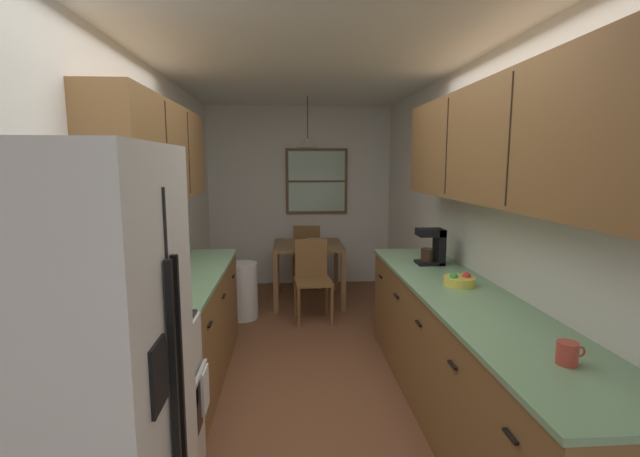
{
  "coord_description": "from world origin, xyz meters",
  "views": [
    {
      "loc": [
        -0.16,
        -2.82,
        1.75
      ],
      "look_at": [
        0.13,
        1.28,
        1.15
      ],
      "focal_mm": 25.02,
      "sensor_mm": 36.0,
      "label": 1
    }
  ],
  "objects_px": {
    "microwave_over_range": "(91,189)",
    "mug_by_coffeemaker": "(568,353)",
    "refrigerator": "(69,406)",
    "storage_canister": "(149,290)",
    "dining_table": "(308,253)",
    "table_serving_bowl": "(314,241)",
    "coffee_maker": "(433,246)",
    "dining_chair_near": "(312,276)",
    "fruit_bowl": "(460,280)",
    "trash_bin": "(242,291)",
    "dining_chair_far": "(307,253)",
    "stove_range": "(131,412)"
  },
  "relations": [
    {
      "from": "dining_chair_near",
      "to": "storage_canister",
      "type": "distance_m",
      "value": 2.53
    },
    {
      "from": "dining_chair_near",
      "to": "mug_by_coffeemaker",
      "type": "relative_size",
      "value": 7.1
    },
    {
      "from": "dining_table",
      "to": "mug_by_coffeemaker",
      "type": "bearing_deg",
      "value": -76.05
    },
    {
      "from": "table_serving_bowl",
      "to": "dining_chair_near",
      "type": "bearing_deg",
      "value": -95.3
    },
    {
      "from": "dining_chair_far",
      "to": "microwave_over_range",
      "type": "bearing_deg",
      "value": -106.87
    },
    {
      "from": "storage_canister",
      "to": "dining_table",
      "type": "bearing_deg",
      "value": 69.53
    },
    {
      "from": "dining_chair_near",
      "to": "dining_chair_far",
      "type": "relative_size",
      "value": 1.0
    },
    {
      "from": "dining_chair_near",
      "to": "storage_canister",
      "type": "bearing_deg",
      "value": -116.15
    },
    {
      "from": "stove_range",
      "to": "trash_bin",
      "type": "height_order",
      "value": "stove_range"
    },
    {
      "from": "trash_bin",
      "to": "storage_canister",
      "type": "relative_size",
      "value": 3.15
    },
    {
      "from": "stove_range",
      "to": "microwave_over_range",
      "type": "bearing_deg",
      "value": 179.97
    },
    {
      "from": "stove_range",
      "to": "trash_bin",
      "type": "distance_m",
      "value": 2.75
    },
    {
      "from": "trash_bin",
      "to": "mug_by_coffeemaker",
      "type": "height_order",
      "value": "mug_by_coffeemaker"
    },
    {
      "from": "stove_range",
      "to": "storage_canister",
      "type": "relative_size",
      "value": 5.4
    },
    {
      "from": "microwave_over_range",
      "to": "dining_chair_near",
      "type": "xyz_separation_m",
      "value": [
        1.2,
        2.65,
        -1.13
      ]
    },
    {
      "from": "fruit_bowl",
      "to": "table_serving_bowl",
      "type": "distance_m",
      "value": 2.7
    },
    {
      "from": "refrigerator",
      "to": "storage_canister",
      "type": "distance_m",
      "value": 1.13
    },
    {
      "from": "stove_range",
      "to": "dining_chair_far",
      "type": "height_order",
      "value": "stove_range"
    },
    {
      "from": "refrigerator",
      "to": "dining_table",
      "type": "distance_m",
      "value": 4.14
    },
    {
      "from": "refrigerator",
      "to": "table_serving_bowl",
      "type": "relative_size",
      "value": 8.37
    },
    {
      "from": "coffee_maker",
      "to": "table_serving_bowl",
      "type": "distance_m",
      "value": 2.11
    },
    {
      "from": "stove_range",
      "to": "microwave_over_range",
      "type": "relative_size",
      "value": 1.91
    },
    {
      "from": "refrigerator",
      "to": "coffee_maker",
      "type": "distance_m",
      "value": 2.93
    },
    {
      "from": "mug_by_coffeemaker",
      "to": "fruit_bowl",
      "type": "distance_m",
      "value": 1.25
    },
    {
      "from": "microwave_over_range",
      "to": "mug_by_coffeemaker",
      "type": "height_order",
      "value": "microwave_over_range"
    },
    {
      "from": "refrigerator",
      "to": "storage_canister",
      "type": "xyz_separation_m",
      "value": [
        -0.06,
        1.13,
        0.09
      ]
    },
    {
      "from": "microwave_over_range",
      "to": "fruit_bowl",
      "type": "height_order",
      "value": "microwave_over_range"
    },
    {
      "from": "stove_range",
      "to": "trash_bin",
      "type": "relative_size",
      "value": 1.72
    },
    {
      "from": "dining_chair_near",
      "to": "fruit_bowl",
      "type": "bearing_deg",
      "value": -63.64
    },
    {
      "from": "refrigerator",
      "to": "table_serving_bowl",
      "type": "bearing_deg",
      "value": 74.73
    },
    {
      "from": "dining_table",
      "to": "dining_chair_near",
      "type": "xyz_separation_m",
      "value": [
        0.02,
        -0.65,
        -0.13
      ]
    },
    {
      "from": "fruit_bowl",
      "to": "table_serving_bowl",
      "type": "bearing_deg",
      "value": 108.99
    },
    {
      "from": "stove_range",
      "to": "dining_chair_far",
      "type": "relative_size",
      "value": 1.22
    },
    {
      "from": "microwave_over_range",
      "to": "storage_canister",
      "type": "xyz_separation_m",
      "value": [
        0.11,
        0.43,
        -0.62
      ]
    },
    {
      "from": "refrigerator",
      "to": "mug_by_coffeemaker",
      "type": "distance_m",
      "value": 1.97
    },
    {
      "from": "trash_bin",
      "to": "storage_canister",
      "type": "distance_m",
      "value": 2.42
    },
    {
      "from": "microwave_over_range",
      "to": "mug_by_coffeemaker",
      "type": "xyz_separation_m",
      "value": [
        2.13,
        -0.49,
        -0.68
      ]
    },
    {
      "from": "coffee_maker",
      "to": "table_serving_bowl",
      "type": "relative_size",
      "value": 1.39
    },
    {
      "from": "storage_canister",
      "to": "mug_by_coffeemaker",
      "type": "xyz_separation_m",
      "value": [
        2.02,
        -0.92,
        -0.05
      ]
    },
    {
      "from": "mug_by_coffeemaker",
      "to": "dining_chair_near",
      "type": "bearing_deg",
      "value": 106.39
    },
    {
      "from": "dining_chair_far",
      "to": "table_serving_bowl",
      "type": "relative_size",
      "value": 4.14
    },
    {
      "from": "trash_bin",
      "to": "table_serving_bowl",
      "type": "xyz_separation_m",
      "value": [
        0.85,
        0.58,
        0.46
      ]
    },
    {
      "from": "dining_chair_near",
      "to": "fruit_bowl",
      "type": "distance_m",
      "value": 2.16
    },
    {
      "from": "dining_chair_far",
      "to": "storage_canister",
      "type": "distance_m",
      "value": 3.73
    },
    {
      "from": "dining_table",
      "to": "storage_canister",
      "type": "distance_m",
      "value": 3.1
    },
    {
      "from": "stove_range",
      "to": "dining_table",
      "type": "bearing_deg",
      "value": 72.07
    },
    {
      "from": "trash_bin",
      "to": "fruit_bowl",
      "type": "distance_m",
      "value": 2.69
    },
    {
      "from": "microwave_over_range",
      "to": "coffee_maker",
      "type": "bearing_deg",
      "value": 33.37
    },
    {
      "from": "dining_chair_far",
      "to": "trash_bin",
      "type": "distance_m",
      "value": 1.48
    },
    {
      "from": "table_serving_bowl",
      "to": "microwave_over_range",
      "type": "bearing_deg",
      "value": -110.88
    }
  ]
}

